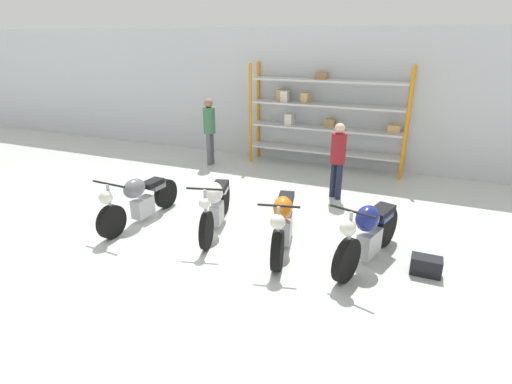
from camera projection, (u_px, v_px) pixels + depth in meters
The scene contains 10 objects.
ground_plane at pixel (247, 236), 7.17m from camera, with size 30.00×30.00×0.00m, color silver.
back_wall at pixel (321, 99), 10.76m from camera, with size 30.00×0.08×3.60m.
shelving_rack at pixel (323, 115), 10.53m from camera, with size 4.15×0.63×2.71m.
motorcycle_grey at pixel (139, 199), 7.56m from camera, with size 0.71×2.13×1.01m.
motorcycle_white at pixel (216, 204), 7.26m from camera, with size 0.82×2.07×1.06m.
motorcycle_orange at pixel (283, 221), 6.69m from camera, with size 0.79×2.15×1.04m.
motorcycle_blue at pixel (368, 233), 6.16m from camera, with size 0.89×2.03×1.11m.
person_browsing at pixel (338, 155), 8.54m from camera, with size 0.44×0.44×1.67m.
person_near_rack at pixel (209, 126), 10.89m from camera, with size 0.34×0.34×1.82m.
toolbox at pixel (426, 266), 5.96m from camera, with size 0.44×0.26×0.28m.
Camera 1 is at (2.63, -5.85, 3.31)m, focal length 28.00 mm.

